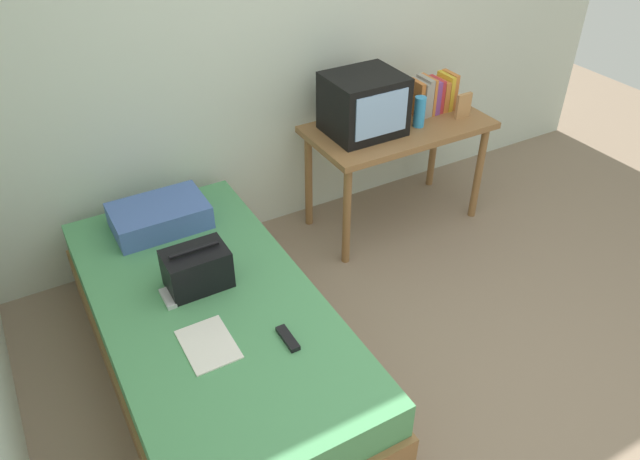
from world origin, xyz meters
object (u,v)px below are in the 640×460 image
object	(u,v)px
handbag	(197,269)
remote_dark	(288,338)
book_row	(433,95)
remote_silver	(168,298)
pillow	(160,216)
magazine	(208,344)
desk	(398,137)
water_bottle	(420,112)
picture_frame	(463,106)
bed	(213,337)
tv	(364,104)

from	to	relation	value
handbag	remote_dark	world-z (taller)	handbag
book_row	remote_silver	xyz separation A→B (m)	(-2.03, -0.65, -0.34)
pillow	magazine	xyz separation A→B (m)	(-0.10, -0.96, -0.06)
desk	water_bottle	xyz separation A→B (m)	(0.09, -0.08, 0.19)
water_bottle	magazine	distance (m)	1.99
pillow	handbag	size ratio (longest dim) A/B	1.68
desk	picture_frame	size ratio (longest dim) A/B	7.30
handbag	magazine	distance (m)	0.42
remote_silver	picture_frame	bearing A→B (deg)	12.61
water_bottle	remote_silver	size ratio (longest dim) A/B	1.34
water_bottle	remote_dark	distance (m)	1.80
pillow	remote_silver	bearing A→B (deg)	-104.75
remote_dark	remote_silver	size ratio (longest dim) A/B	1.08
desk	pillow	xyz separation A→B (m)	(-1.57, 0.01, -0.08)
remote_silver	magazine	bearing A→B (deg)	-80.45
pillow	desk	bearing A→B (deg)	-0.36
handbag	remote_silver	bearing A→B (deg)	-169.13
magazine	remote_dark	world-z (taller)	remote_dark
bed	desk	bearing A→B (deg)	23.62
desk	remote_dark	size ratio (longest dim) A/B	7.44
bed	tv	world-z (taller)	tv
desk	handbag	bearing A→B (deg)	-160.27
handbag	book_row	bearing A→B (deg)	18.45
water_bottle	tv	bearing A→B (deg)	162.59
pillow	magazine	distance (m)	0.97
desk	remote_silver	bearing A→B (deg)	-161.09
pillow	remote_dark	world-z (taller)	pillow
book_row	remote_dark	size ratio (longest dim) A/B	1.90
bed	remote_dark	distance (m)	0.53
desk	pillow	distance (m)	1.57
book_row	remote_silver	distance (m)	2.16
remote_dark	handbag	bearing A→B (deg)	111.02
handbag	desk	bearing A→B (deg)	19.73
desk	bed	bearing A→B (deg)	-156.38
picture_frame	magazine	size ratio (longest dim) A/B	0.55
handbag	remote_silver	distance (m)	0.19
bed	picture_frame	world-z (taller)	picture_frame
remote_dark	remote_silver	world-z (taller)	same
water_bottle	pillow	xyz separation A→B (m)	(-1.66, 0.09, -0.27)
tv	pillow	xyz separation A→B (m)	(-1.31, -0.02, -0.35)
bed	magazine	size ratio (longest dim) A/B	6.90
water_bottle	picture_frame	size ratio (longest dim) A/B	1.21
picture_frame	handbag	world-z (taller)	picture_frame
water_bottle	picture_frame	bearing A→B (deg)	-6.29
tv	picture_frame	distance (m)	0.69
desk	magazine	distance (m)	1.92
water_bottle	handbag	xyz separation A→B (m)	(-1.65, -0.48, -0.23)
pillow	picture_frame	bearing A→B (deg)	-3.52
magazine	remote_silver	distance (m)	0.37
tv	magazine	size ratio (longest dim) A/B	1.52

